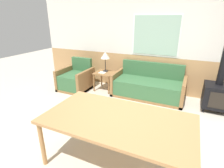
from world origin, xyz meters
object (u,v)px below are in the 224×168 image
Objects in this scene: table_lamp at (105,56)px; dining_table at (118,122)px; armchair at (76,80)px; couch at (148,87)px; side_table at (105,75)px; wood_stove at (219,86)px.

table_lamp is 0.28× the size of dining_table.
dining_table is at bearing -59.25° from armchair.
couch is 2.12× the size of armchair.
side_table is 0.54m from table_lamp.
side_table is at bearing 3.80° from armchair.
table_lamp is at bearing 10.00° from armchair.
dining_table is at bearing -86.46° from couch.
armchair is at bearing -170.53° from couch.
couch is 3.45× the size of side_table.
side_table is 0.94× the size of table_lamp.
armchair reaches higher than dining_table.
armchair is 0.87m from side_table.
couch is at bearing 177.10° from wood_stove.
dining_table is 2.71m from wood_stove.
armchair is 1.63× the size of side_table.
armchair reaches higher than couch.
armchair is 1.11m from table_lamp.
table_lamp reaches higher than side_table.
side_table is at bearing 179.46° from wood_stove.
wood_stove is (3.58, 0.26, 0.31)m from armchair.
couch is 2.06m from armchair.
couch is 0.92× the size of dining_table.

